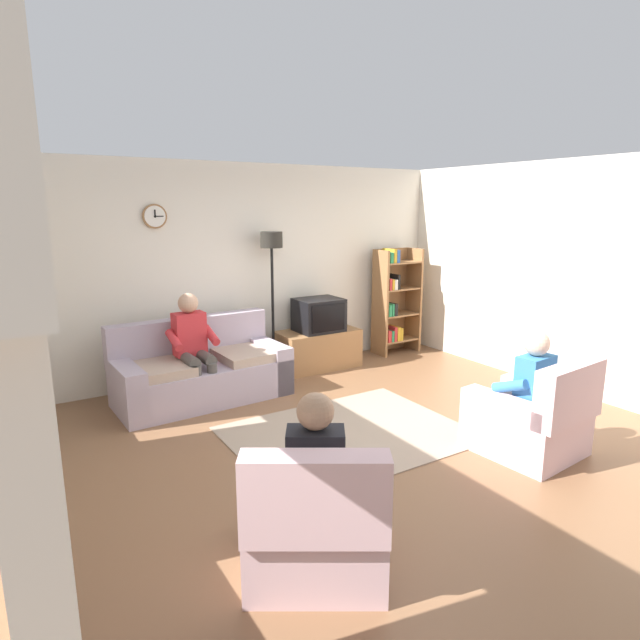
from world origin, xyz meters
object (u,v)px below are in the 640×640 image
at_px(floor_lamp, 272,263).
at_px(armchair_near_bookshelf, 530,422).
at_px(person_in_left_armchair, 316,469).
at_px(armchair_near_window, 316,524).
at_px(tv, 319,315).
at_px(tv_stand, 318,349).
at_px(bookshelf, 393,301).
at_px(person_in_right_armchair, 524,385).
at_px(person_on_couch, 193,343).
at_px(couch, 201,372).

distance_m(floor_lamp, armchair_near_bookshelf, 3.59).
xyz_separation_m(floor_lamp, person_in_left_armchair, (-1.48, -3.51, -0.85)).
relative_size(armchair_near_window, person_in_left_armchair, 1.04).
bearing_deg(armchair_near_bookshelf, tv, 95.04).
xyz_separation_m(tv_stand, bookshelf, (1.36, 0.07, 0.52)).
bearing_deg(tv_stand, person_in_left_armchair, -121.60).
distance_m(tv_stand, tv, 0.48).
height_order(tv_stand, person_in_right_armchair, person_in_right_armchair).
relative_size(tv_stand, person_on_couch, 0.89).
xyz_separation_m(armchair_near_window, armchair_near_bookshelf, (2.42, 0.31, 0.00)).
relative_size(floor_lamp, person_in_right_armchair, 1.65).
bearing_deg(armchair_near_window, couch, 83.04).
height_order(couch, armchair_near_window, same).
bearing_deg(tv_stand, person_on_couch, -166.58).
bearing_deg(tv, person_in_left_armchair, -121.79).
relative_size(tv_stand, armchair_near_window, 0.94).
height_order(bookshelf, person_in_left_armchair, bookshelf).
height_order(tv, floor_lamp, floor_lamp).
xyz_separation_m(couch, person_on_couch, (-0.11, -0.11, 0.39)).
bearing_deg(person_in_right_armchair, armchair_near_window, -170.52).
bearing_deg(floor_lamp, person_in_right_armchair, -74.33).
xyz_separation_m(armchair_near_window, person_in_right_armchair, (2.42, 0.40, 0.32)).
bearing_deg(armchair_near_bookshelf, floor_lamp, 105.39).
bearing_deg(armchair_near_bookshelf, person_in_left_armchair, -174.27).
relative_size(tv, armchair_near_window, 0.51).
distance_m(tv_stand, person_on_couch, 1.97).
distance_m(person_on_couch, person_in_right_armchair, 3.40).
relative_size(armchair_near_window, person_in_right_armchair, 1.04).
xyz_separation_m(bookshelf, person_in_left_armchair, (-3.46, -3.48, -0.18)).
height_order(couch, person_in_right_armchair, person_in_right_armchair).
height_order(person_in_left_armchair, person_in_right_armchair, same).
bearing_deg(floor_lamp, armchair_near_bookshelf, -74.61).
distance_m(tv_stand, armchair_near_bookshelf, 3.19).
bearing_deg(person_in_right_armchair, floor_lamp, 105.67).
distance_m(bookshelf, armchair_near_window, 5.02).
xyz_separation_m(couch, person_in_left_armchair, (-0.34, -3.08, 0.29)).
bearing_deg(tv, armchair_near_bookshelf, -84.96).
bearing_deg(person_on_couch, tv_stand, 13.42).
relative_size(tv, person_in_left_armchair, 0.54).
height_order(tv, person_in_right_armchair, person_in_right_armchair).
bearing_deg(armchair_near_bookshelf, bookshelf, 71.51).
bearing_deg(person_in_left_armchair, couch, 83.73).
relative_size(couch, person_in_left_armchair, 1.73).
bearing_deg(couch, tv_stand, 10.81).
height_order(bookshelf, armchair_near_window, bookshelf).
bearing_deg(tv_stand, armchair_near_window, -121.60).
distance_m(floor_lamp, person_in_right_armchair, 3.41).
bearing_deg(bookshelf, armchair_near_bookshelf, -108.49).
bearing_deg(armchair_near_window, floor_lamp, 67.00).
distance_m(armchair_near_window, person_in_left_armchair, 0.33).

